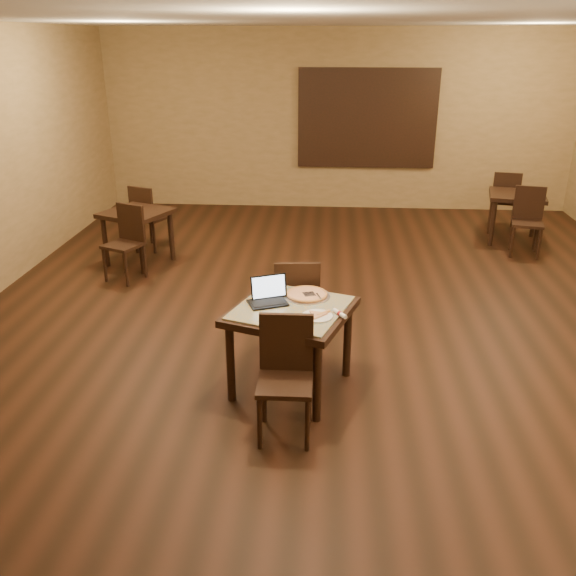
# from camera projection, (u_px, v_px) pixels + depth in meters

# --- Properties ---
(ground) EXTENTS (10.00, 10.00, 0.00)m
(ground) POSITION_uv_depth(u_px,v_px,m) (335.00, 330.00, 6.36)
(ground) COLOR black
(ground) RESTS_ON ground
(wall_back) EXTENTS (8.00, 0.02, 3.00)m
(wall_back) POSITION_uv_depth(u_px,v_px,m) (337.00, 121.00, 10.40)
(wall_back) COLOR #997A4E
(wall_back) RESTS_ON ground
(ceiling) EXTENTS (8.00, 10.00, 0.02)m
(ceiling) POSITION_uv_depth(u_px,v_px,m) (346.00, 15.00, 5.21)
(ceiling) COLOR silver
(ceiling) RESTS_ON wall_back
(mural) EXTENTS (2.34, 0.05, 1.64)m
(mural) POSITION_uv_depth(u_px,v_px,m) (367.00, 119.00, 10.31)
(mural) COLOR #285795
(mural) RESTS_ON wall_back
(tiled_table) EXTENTS (1.17, 1.17, 0.76)m
(tiled_table) POSITION_uv_depth(u_px,v_px,m) (291.00, 318.00, 5.07)
(tiled_table) COLOR black
(tiled_table) RESTS_ON ground
(chair_main_near) EXTENTS (0.41, 0.41, 0.94)m
(chair_main_near) POSITION_uv_depth(u_px,v_px,m) (286.00, 369.00, 4.55)
(chair_main_near) COLOR black
(chair_main_near) RESTS_ON ground
(chair_main_far) EXTENTS (0.46, 0.46, 0.96)m
(chair_main_far) POSITION_uv_depth(u_px,v_px,m) (296.00, 302.00, 5.68)
(chair_main_far) COLOR black
(chair_main_far) RESTS_ON ground
(laptop) EXTENTS (0.37, 0.35, 0.21)m
(laptop) POSITION_uv_depth(u_px,v_px,m) (268.00, 295.00, 5.11)
(laptop) COLOR black
(laptop) RESTS_ON tiled_table
(plate) EXTENTS (0.25, 0.25, 0.01)m
(plate) POSITION_uv_depth(u_px,v_px,m) (317.00, 316.00, 4.84)
(plate) COLOR white
(plate) RESTS_ON tiled_table
(pizza_slice) EXTENTS (0.25, 0.25, 0.02)m
(pizza_slice) POSITION_uv_depth(u_px,v_px,m) (317.00, 314.00, 4.84)
(pizza_slice) COLOR beige
(pizza_slice) RESTS_ON plate
(pizza_pan) EXTENTS (0.40, 0.40, 0.01)m
(pizza_pan) POSITION_uv_depth(u_px,v_px,m) (307.00, 296.00, 5.24)
(pizza_pan) COLOR silver
(pizza_pan) RESTS_ON tiled_table
(pizza_whole) EXTENTS (0.35, 0.35, 0.02)m
(pizza_whole) POSITION_uv_depth(u_px,v_px,m) (307.00, 294.00, 5.23)
(pizza_whole) COLOR beige
(pizza_whole) RESTS_ON pizza_pan
(spatula) EXTENTS (0.16, 0.25, 0.01)m
(spatula) POSITION_uv_depth(u_px,v_px,m) (309.00, 294.00, 5.21)
(spatula) COLOR silver
(spatula) RESTS_ON pizza_whole
(napkin_roll) EXTENTS (0.12, 0.15, 0.04)m
(napkin_roll) POSITION_uv_depth(u_px,v_px,m) (340.00, 314.00, 4.86)
(napkin_roll) COLOR white
(napkin_roll) RESTS_ON tiled_table
(other_table_a) EXTENTS (0.91, 0.91, 0.72)m
(other_table_a) POSITION_uv_depth(u_px,v_px,m) (516.00, 202.00, 8.90)
(other_table_a) COLOR black
(other_table_a) RESTS_ON ground
(other_table_a_chair_near) EXTENTS (0.48, 0.48, 0.93)m
(other_table_a_chair_near) POSITION_uv_depth(u_px,v_px,m) (528.00, 217.00, 8.42)
(other_table_a_chair_near) COLOR black
(other_table_a_chair_near) RESTS_ON ground
(other_table_a_chair_far) EXTENTS (0.48, 0.48, 0.93)m
(other_table_a_chair_far) POSITION_uv_depth(u_px,v_px,m) (505.00, 198.00, 9.43)
(other_table_a_chair_far) COLOR black
(other_table_a_chair_far) RESTS_ON ground
(other_table_b) EXTENTS (1.01, 1.01, 0.72)m
(other_table_b) POSITION_uv_depth(u_px,v_px,m) (137.00, 220.00, 8.03)
(other_table_b) COLOR black
(other_table_b) RESTS_ON ground
(other_table_b_chair_near) EXTENTS (0.53, 0.53, 0.93)m
(other_table_b_chair_near) POSITION_uv_depth(u_px,v_px,m) (127.00, 238.00, 7.55)
(other_table_b_chair_near) COLOR black
(other_table_b_chair_near) RESTS_ON ground
(other_table_b_chair_far) EXTENTS (0.53, 0.53, 0.93)m
(other_table_b_chair_far) POSITION_uv_depth(u_px,v_px,m) (147.00, 214.00, 8.57)
(other_table_b_chair_far) COLOR black
(other_table_b_chair_far) RESTS_ON ground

